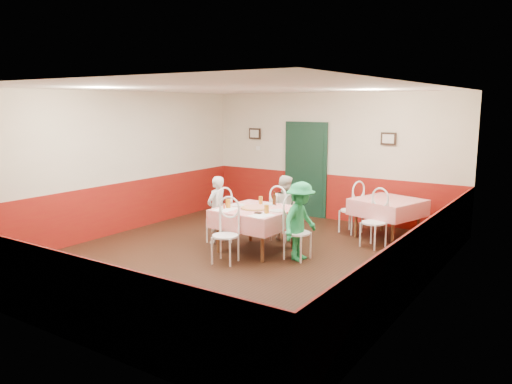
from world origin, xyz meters
The scene contains 39 objects.
floor centered at (0.00, 0.00, 0.00)m, with size 7.00×7.00×0.00m, color black.
ceiling centered at (0.00, 0.00, 2.80)m, with size 7.00×7.00×0.00m, color white.
back_wall centered at (0.00, 3.50, 1.40)m, with size 6.00×0.10×2.80m, color beige.
front_wall centered at (0.00, -3.50, 1.40)m, with size 6.00×0.10×2.80m, color beige.
left_wall centered at (-3.00, 0.00, 1.40)m, with size 0.10×7.00×2.80m, color beige.
right_wall centered at (3.00, 0.00, 1.40)m, with size 0.10×7.00×2.80m, color beige.
wainscot_back centered at (0.00, 3.48, 0.50)m, with size 6.00×0.03×1.00m, color maroon.
wainscot_front centered at (0.00, -3.48, 0.50)m, with size 6.00×0.03×1.00m, color maroon.
wainscot_left centered at (-2.98, 0.00, 0.50)m, with size 0.03×7.00×1.00m, color maroon.
wainscot_right centered at (2.98, 0.00, 0.50)m, with size 0.03×7.00×1.00m, color maroon.
door centered at (-0.60, 3.45, 1.05)m, with size 0.96×0.06×2.10m, color black.
picture_left centered at (-2.00, 3.45, 1.85)m, with size 0.32×0.03×0.26m, color black.
picture_right centered at (1.30, 3.45, 1.85)m, with size 0.32×0.03×0.26m, color black.
thermostat centered at (-1.90, 3.45, 1.50)m, with size 0.10×0.03×0.10m, color white.
main_table centered at (0.01, 0.48, 0.38)m, with size 1.22×1.22×0.77m, color red.
second_table centered at (1.65, 2.58, 0.38)m, with size 1.12×1.12×0.77m, color red.
chair_left centered at (-0.84, 0.51, 0.45)m, with size 0.42×0.42×0.90m, color white, non-canonical shape.
chair_right centered at (0.85, 0.44, 0.45)m, with size 0.42×0.42×0.90m, color white, non-canonical shape.
chair_far centered at (0.04, 1.33, 0.45)m, with size 0.42×0.42×0.90m, color white, non-canonical shape.
chair_near centered at (-0.03, -0.37, 0.45)m, with size 0.42×0.42×0.90m, color white, non-canonical shape.
chair_second_a centered at (0.90, 2.58, 0.45)m, with size 0.42×0.42×0.90m, color white, non-canonical shape.
chair_second_b centered at (1.65, 1.83, 0.45)m, with size 0.42×0.42×0.90m, color white, non-canonical shape.
pizza centered at (0.00, 0.45, 0.78)m, with size 0.47×0.47×0.03m, color #B74723.
plate_left centered at (-0.41, 0.50, 0.77)m, with size 0.25×0.25×0.01m, color white.
plate_right centered at (0.43, 0.48, 0.77)m, with size 0.25×0.25×0.01m, color white.
plate_far centered at (0.03, 0.87, 0.77)m, with size 0.25×0.25×0.01m, color white.
glass_a centered at (-0.43, 0.25, 0.84)m, with size 0.08×0.08×0.16m, color #BF7219.
glass_b centered at (0.38, 0.23, 0.83)m, with size 0.08×0.08×0.14m, color #BF7219.
glass_c centered at (-0.14, 0.86, 0.83)m, with size 0.07×0.07×0.14m, color #BF7219.
beer_bottle centered at (0.13, 0.88, 0.87)m, with size 0.06×0.06×0.23m, color #381C0A.
shaker_a centered at (-0.43, 0.07, 0.81)m, with size 0.04×0.04×0.09m, color silver.
shaker_b centered at (-0.40, 0.04, 0.81)m, with size 0.04×0.04×0.09m, color silver.
shaker_c centered at (-0.44, 0.15, 0.81)m, with size 0.04×0.04×0.09m, color #B23319.
menu_left centered at (-0.39, 0.12, 0.76)m, with size 0.30×0.40×0.00m, color white.
menu_right centered at (0.40, 0.06, 0.76)m, with size 0.30×0.40×0.00m, color white.
wallet centered at (0.27, 0.15, 0.77)m, with size 0.11×0.09×0.02m, color black.
diner_left centered at (-0.89, 0.52, 0.62)m, with size 0.46×0.30×1.25m, color gray.
diner_far centered at (0.04, 1.38, 0.62)m, with size 0.60×0.47×1.24m, color gray.
diner_right centered at (0.90, 0.44, 0.65)m, with size 0.85×0.49×1.31m, color gray.
Camera 1 is at (4.70, -6.61, 2.55)m, focal length 35.00 mm.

